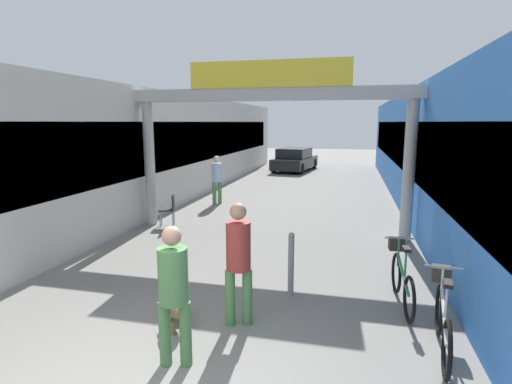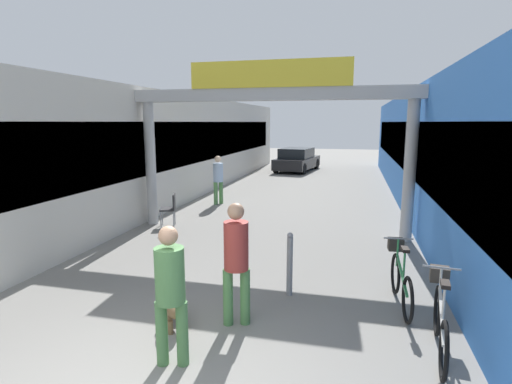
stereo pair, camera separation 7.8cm
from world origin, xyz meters
The scene contains 12 objects.
storefront_left centered at (-5.09, 11.00, 1.89)m, with size 3.00×26.00×3.77m.
storefront_right centered at (5.09, 11.00, 1.89)m, with size 3.00×26.00×3.77m.
arcade_sign_gateway centered at (0.00, 6.85, 3.02)m, with size 7.40×0.47×4.28m.
pedestrian_with_dog centered at (0.09, 0.92, 0.96)m, with size 0.41×0.41×1.68m.
pedestrian_companion centered at (0.55, 2.02, 1.01)m, with size 0.43×0.43×1.75m.
pedestrian_carrying_crate centered at (-2.47, 9.93, 0.96)m, with size 0.47×0.47×1.68m.
dog_on_leash centered at (-0.27, 1.78, 0.30)m, with size 0.50×0.68×0.48m.
bicycle_silver_nearest centered at (3.19, 2.01, 0.44)m, with size 0.46×1.68×0.98m.
bicycle_green_second centered at (2.85, 3.27, 0.44)m, with size 0.46×1.69×0.98m.
bollard_post_metal centered at (1.12, 3.15, 0.54)m, with size 0.10×0.10×1.07m.
cafe_chair_black_nearer centered at (-2.75, 6.76, 0.54)m, with size 0.51×0.51×0.89m.
parked_car_black centered at (-1.17, 20.11, 0.64)m, with size 2.34×4.22×1.33m.
Camera 1 is at (2.00, -3.03, 2.82)m, focal length 28.00 mm.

